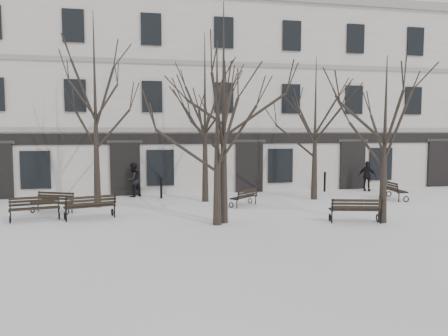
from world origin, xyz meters
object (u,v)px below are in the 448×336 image
object	(u,v)px
tree_2	(224,86)
bench_5	(393,189)
bench_1	(90,206)
bench_3	(53,202)
tree_1	(217,111)
bench_0	(35,208)
tree_3	(385,119)
bench_4	(245,197)
bench_2	(356,209)

from	to	relation	value
tree_2	bench_5	xyz separation A→B (m)	(9.74, 3.86, -4.69)
bench_1	bench_3	distance (m)	2.46
tree_1	tree_2	size ratio (longest dim) A/B	0.82
tree_2	bench_0	xyz separation A→B (m)	(-7.24, 1.94, -4.70)
tree_3	bench_3	size ratio (longest dim) A/B	3.44
tree_2	bench_4	distance (m)	6.14
bench_0	bench_2	world-z (taller)	bench_2
tree_1	bench_1	distance (m)	6.42
tree_2	bench_0	bearing A→B (deg)	164.97
bench_1	bench_5	size ratio (longest dim) A/B	1.06
bench_1	bench_2	world-z (taller)	bench_1
bench_5	bench_4	bearing A→B (deg)	98.68
bench_4	tree_3	bearing A→B (deg)	91.80
bench_0	bench_4	distance (m)	9.10
bench_2	bench_5	world-z (taller)	bench_2
tree_3	bench_5	xyz separation A→B (m)	(3.71, 5.08, -3.46)
bench_4	bench_3	bearing A→B (deg)	-40.94
tree_3	bench_4	size ratio (longest dim) A/B	3.99
bench_1	bench_2	size ratio (longest dim) A/B	1.02
bench_2	bench_3	distance (m)	12.65
bench_4	bench_5	world-z (taller)	bench_5
tree_3	bench_4	distance (m)	7.27
bench_3	bench_4	bearing A→B (deg)	25.24
tree_3	tree_2	bearing A→B (deg)	168.58
tree_3	bench_3	world-z (taller)	tree_3
tree_2	bench_3	bearing A→B (deg)	152.91
tree_1	bench_2	bearing A→B (deg)	-8.27
bench_3	bench_2	bearing A→B (deg)	4.19
bench_1	bench_5	xyz separation A→B (m)	(14.85, 2.13, -0.02)
tree_1	bench_4	distance (m)	5.76
bench_0	bench_5	bearing A→B (deg)	-5.16
bench_0	bench_5	size ratio (longest dim) A/B	1.00
tree_3	bench_2	distance (m)	3.61
tree_3	bench_2	size ratio (longest dim) A/B	3.12
tree_2	bench_5	distance (m)	11.48
bench_5	bench_2	bearing A→B (deg)	141.89
tree_3	bench_0	bearing A→B (deg)	166.60
tree_1	bench_3	xyz separation A→B (m)	(-6.51, 3.81, -3.79)
tree_1	tree_3	distance (m)	6.41
bench_3	bench_5	world-z (taller)	bench_5
bench_2	bench_4	distance (m)	5.58
tree_1	bench_3	world-z (taller)	tree_1
tree_1	bench_1	xyz separation A→B (m)	(-4.80, 2.05, -3.74)
bench_1	bench_3	xyz separation A→B (m)	(-1.71, 1.77, -0.06)
tree_1	tree_2	distance (m)	1.04
bench_0	bench_2	distance (m)	12.58
tree_1	bench_0	distance (m)	8.21
tree_1	tree_3	bearing A→B (deg)	-8.05
tree_3	bench_1	size ratio (longest dim) A/B	3.06
bench_0	bench_2	size ratio (longest dim) A/B	0.96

